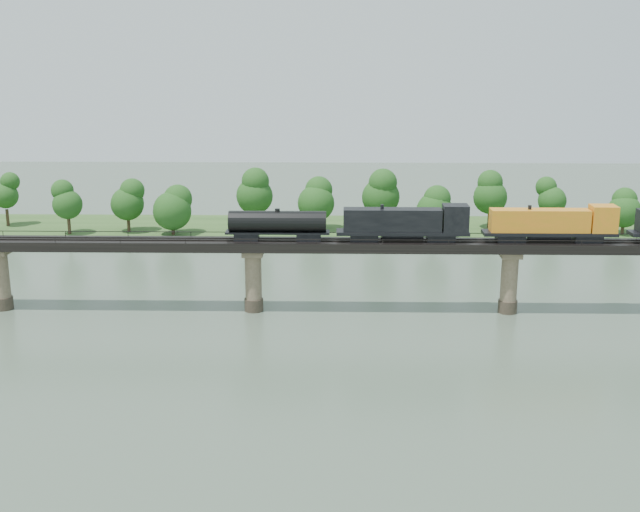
{
  "coord_description": "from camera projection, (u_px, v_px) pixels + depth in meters",
  "views": [
    {
      "loc": [
        13.05,
        -90.52,
        40.33
      ],
      "look_at": [
        10.48,
        30.0,
        9.0
      ],
      "focal_mm": 45.0,
      "sensor_mm": 36.0,
      "label": 1
    }
  ],
  "objects": [
    {
      "name": "far_bank",
      "position": [
        279.0,
        230.0,
        180.05
      ],
      "size": [
        300.0,
        24.0,
        1.6
      ],
      "primitive_type": "cube",
      "color": "#2C4E1F",
      "rests_on": "ground"
    },
    {
      "name": "freight_train",
      "position": [
        502.0,
        224.0,
        122.66
      ],
      "size": [
        82.4,
        3.21,
        5.67
      ],
      "color": "black",
      "rests_on": "bridge"
    },
    {
      "name": "bridge",
      "position": [
        253.0,
        277.0,
        125.66
      ],
      "size": [
        236.0,
        30.0,
        11.5
      ],
      "color": "#473A2D",
      "rests_on": "ground"
    },
    {
      "name": "bridge_superstructure",
      "position": [
        252.0,
        238.0,
        124.07
      ],
      "size": [
        220.0,
        4.9,
        0.75
      ],
      "color": "black",
      "rests_on": "bridge"
    },
    {
      "name": "far_treeline",
      "position": [
        239.0,
        198.0,
        173.87
      ],
      "size": [
        289.06,
        17.54,
        13.6
      ],
      "color": "#382619",
      "rests_on": "far_bank"
    },
    {
      "name": "ground",
      "position": [
        229.0,
        388.0,
        98.0
      ],
      "size": [
        400.0,
        400.0,
        0.0
      ],
      "primitive_type": "plane",
      "color": "#3D4E3E",
      "rests_on": "ground"
    }
  ]
}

